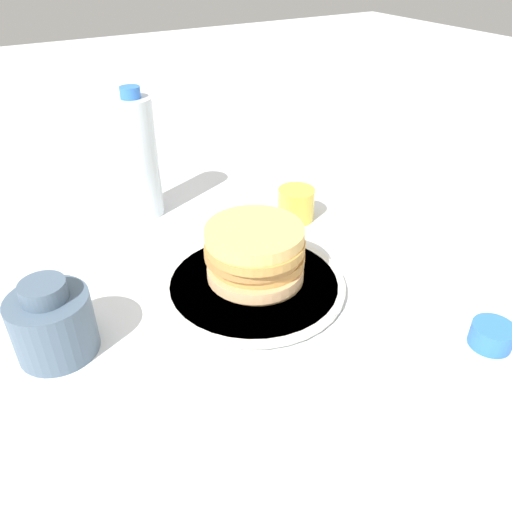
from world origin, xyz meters
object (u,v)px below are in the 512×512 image
Objects in this scene: juice_glass at (296,204)px; pancake_stack at (254,255)px; plate at (256,284)px; water_bottle_near at (464,413)px; water_bottle_mid at (139,158)px; cream_jug at (53,322)px.

pancake_stack is at bearing 130.16° from juice_glass.
water_bottle_near reaches higher than plate.
plate is at bearing -99.67° from pancake_stack.
plate is 1.76× the size of pancake_stack.
water_bottle_near reaches higher than juice_glass.
pancake_stack is 2.31× the size of juice_glass.
plate is 0.31m from water_bottle_mid.
water_bottle_near is at bearing -141.93° from cream_jug.
juice_glass is 0.34× the size of water_bottle_near.
juice_glass is (0.14, -0.16, 0.02)m from plate.
cream_jug is at bearing 87.22° from pancake_stack.
cream_jug is 0.45× the size of water_bottle_mid.
cream_jug is at bearing 142.87° from water_bottle_mid.
plate is 4.08× the size of juice_glass.
water_bottle_mid is at bearing 11.11° from plate.
water_bottle_near is at bearing -178.80° from plate.
water_bottle_mid is (0.63, 0.06, 0.02)m from water_bottle_near.
cream_jug is at bearing 106.21° from juice_glass.
juice_glass is 0.51m from water_bottle_near.
juice_glass is 0.45m from cream_jug.
cream_jug reaches higher than plate.
cream_jug is 0.45m from water_bottle_near.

